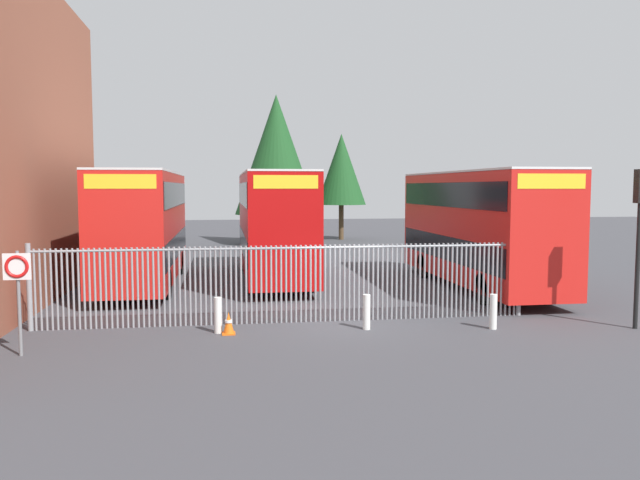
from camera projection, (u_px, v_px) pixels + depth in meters
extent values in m
plane|color=#3D3D42|center=(305.00, 280.00, 25.95)|extent=(100.00, 100.00, 0.00)
cylinder|color=gray|center=(29.00, 290.00, 16.72)|extent=(0.06, 0.06, 2.20)
cylinder|color=gray|center=(35.00, 290.00, 16.74)|extent=(0.06, 0.06, 2.20)
cylinder|color=gray|center=(40.00, 290.00, 16.76)|extent=(0.06, 0.06, 2.20)
cylinder|color=gray|center=(46.00, 290.00, 16.78)|extent=(0.06, 0.06, 2.20)
cylinder|color=gray|center=(51.00, 290.00, 16.80)|extent=(0.06, 0.06, 2.20)
cylinder|color=gray|center=(57.00, 289.00, 16.82)|extent=(0.06, 0.06, 2.20)
cylinder|color=gray|center=(62.00, 289.00, 16.84)|extent=(0.06, 0.06, 2.20)
cylinder|color=gray|center=(68.00, 289.00, 16.86)|extent=(0.06, 0.06, 2.20)
cylinder|color=gray|center=(73.00, 289.00, 16.88)|extent=(0.06, 0.06, 2.20)
cylinder|color=gray|center=(79.00, 289.00, 16.91)|extent=(0.06, 0.06, 2.20)
cylinder|color=gray|center=(84.00, 289.00, 16.93)|extent=(0.06, 0.06, 2.20)
cylinder|color=gray|center=(90.00, 289.00, 16.95)|extent=(0.06, 0.06, 2.20)
cylinder|color=gray|center=(95.00, 289.00, 16.97)|extent=(0.06, 0.06, 2.20)
cylinder|color=gray|center=(100.00, 288.00, 16.99)|extent=(0.06, 0.06, 2.20)
cylinder|color=gray|center=(106.00, 288.00, 17.01)|extent=(0.06, 0.06, 2.20)
cylinder|color=gray|center=(111.00, 288.00, 17.03)|extent=(0.06, 0.06, 2.20)
cylinder|color=gray|center=(117.00, 288.00, 17.05)|extent=(0.06, 0.06, 2.20)
cylinder|color=gray|center=(122.00, 288.00, 17.07)|extent=(0.06, 0.06, 2.20)
cylinder|color=gray|center=(127.00, 288.00, 17.09)|extent=(0.06, 0.06, 2.20)
cylinder|color=gray|center=(133.00, 288.00, 17.11)|extent=(0.06, 0.06, 2.20)
cylinder|color=gray|center=(138.00, 288.00, 17.14)|extent=(0.06, 0.06, 2.20)
cylinder|color=gray|center=(143.00, 287.00, 17.16)|extent=(0.06, 0.06, 2.20)
cylinder|color=gray|center=(148.00, 287.00, 17.18)|extent=(0.06, 0.06, 2.20)
cylinder|color=gray|center=(154.00, 287.00, 17.20)|extent=(0.06, 0.06, 2.20)
cylinder|color=gray|center=(159.00, 287.00, 17.22)|extent=(0.06, 0.06, 2.20)
cylinder|color=gray|center=(164.00, 287.00, 17.24)|extent=(0.06, 0.06, 2.20)
cylinder|color=gray|center=(169.00, 287.00, 17.26)|extent=(0.06, 0.06, 2.20)
cylinder|color=gray|center=(175.00, 287.00, 17.28)|extent=(0.06, 0.06, 2.20)
cylinder|color=gray|center=(180.00, 287.00, 17.30)|extent=(0.06, 0.06, 2.20)
cylinder|color=gray|center=(185.00, 286.00, 17.32)|extent=(0.06, 0.06, 2.20)
cylinder|color=gray|center=(190.00, 286.00, 17.35)|extent=(0.06, 0.06, 2.20)
cylinder|color=gray|center=(195.00, 286.00, 17.37)|extent=(0.06, 0.06, 2.20)
cylinder|color=gray|center=(200.00, 286.00, 17.39)|extent=(0.06, 0.06, 2.20)
cylinder|color=gray|center=(206.00, 286.00, 17.41)|extent=(0.06, 0.06, 2.20)
cylinder|color=gray|center=(211.00, 286.00, 17.43)|extent=(0.06, 0.06, 2.20)
cylinder|color=gray|center=(216.00, 286.00, 17.45)|extent=(0.06, 0.06, 2.20)
cylinder|color=gray|center=(221.00, 286.00, 17.47)|extent=(0.06, 0.06, 2.20)
cylinder|color=gray|center=(226.00, 286.00, 17.49)|extent=(0.06, 0.06, 2.20)
cylinder|color=gray|center=(231.00, 285.00, 17.51)|extent=(0.06, 0.06, 2.20)
cylinder|color=gray|center=(236.00, 285.00, 17.53)|extent=(0.06, 0.06, 2.20)
cylinder|color=gray|center=(241.00, 285.00, 17.55)|extent=(0.06, 0.06, 2.20)
cylinder|color=gray|center=(246.00, 285.00, 17.58)|extent=(0.06, 0.06, 2.20)
cylinder|color=gray|center=(251.00, 285.00, 17.60)|extent=(0.06, 0.06, 2.20)
cylinder|color=gray|center=(256.00, 285.00, 17.62)|extent=(0.06, 0.06, 2.20)
cylinder|color=gray|center=(261.00, 285.00, 17.64)|extent=(0.06, 0.06, 2.20)
cylinder|color=gray|center=(266.00, 285.00, 17.66)|extent=(0.06, 0.06, 2.20)
cylinder|color=gray|center=(271.00, 285.00, 17.68)|extent=(0.06, 0.06, 2.20)
cylinder|color=gray|center=(276.00, 284.00, 17.70)|extent=(0.06, 0.06, 2.20)
cylinder|color=gray|center=(281.00, 284.00, 17.72)|extent=(0.06, 0.06, 2.20)
cylinder|color=gray|center=(286.00, 284.00, 17.74)|extent=(0.06, 0.06, 2.20)
cylinder|color=gray|center=(291.00, 284.00, 17.76)|extent=(0.06, 0.06, 2.20)
cylinder|color=gray|center=(296.00, 284.00, 17.78)|extent=(0.06, 0.06, 2.20)
cylinder|color=gray|center=(301.00, 284.00, 17.81)|extent=(0.06, 0.06, 2.20)
cylinder|color=gray|center=(306.00, 284.00, 17.83)|extent=(0.06, 0.06, 2.20)
cylinder|color=gray|center=(311.00, 284.00, 17.85)|extent=(0.06, 0.06, 2.20)
cylinder|color=gray|center=(315.00, 283.00, 17.87)|extent=(0.06, 0.06, 2.20)
cylinder|color=gray|center=(320.00, 283.00, 17.89)|extent=(0.06, 0.06, 2.20)
cylinder|color=gray|center=(325.00, 283.00, 17.91)|extent=(0.06, 0.06, 2.20)
cylinder|color=gray|center=(330.00, 283.00, 17.93)|extent=(0.06, 0.06, 2.20)
cylinder|color=gray|center=(335.00, 283.00, 17.95)|extent=(0.06, 0.06, 2.20)
cylinder|color=gray|center=(340.00, 283.00, 17.97)|extent=(0.06, 0.06, 2.20)
cylinder|color=gray|center=(344.00, 283.00, 17.99)|extent=(0.06, 0.06, 2.20)
cylinder|color=gray|center=(349.00, 283.00, 18.02)|extent=(0.06, 0.06, 2.20)
cylinder|color=gray|center=(354.00, 283.00, 18.04)|extent=(0.06, 0.06, 2.20)
cylinder|color=gray|center=(359.00, 282.00, 18.06)|extent=(0.06, 0.06, 2.20)
cylinder|color=gray|center=(364.00, 282.00, 18.08)|extent=(0.06, 0.06, 2.20)
cylinder|color=gray|center=(368.00, 282.00, 18.10)|extent=(0.06, 0.06, 2.20)
cylinder|color=gray|center=(373.00, 282.00, 18.12)|extent=(0.06, 0.06, 2.20)
cylinder|color=gray|center=(378.00, 282.00, 18.14)|extent=(0.06, 0.06, 2.20)
cylinder|color=gray|center=(382.00, 282.00, 18.16)|extent=(0.06, 0.06, 2.20)
cylinder|color=gray|center=(387.00, 282.00, 18.18)|extent=(0.06, 0.06, 2.20)
cylinder|color=gray|center=(392.00, 282.00, 18.20)|extent=(0.06, 0.06, 2.20)
cylinder|color=gray|center=(397.00, 282.00, 18.22)|extent=(0.06, 0.06, 2.20)
cylinder|color=gray|center=(401.00, 281.00, 18.25)|extent=(0.06, 0.06, 2.20)
cylinder|color=gray|center=(406.00, 281.00, 18.27)|extent=(0.06, 0.06, 2.20)
cylinder|color=gray|center=(411.00, 281.00, 18.29)|extent=(0.06, 0.06, 2.20)
cylinder|color=gray|center=(415.00, 281.00, 18.31)|extent=(0.06, 0.06, 2.20)
cylinder|color=gray|center=(420.00, 281.00, 18.33)|extent=(0.06, 0.06, 2.20)
cylinder|color=gray|center=(424.00, 281.00, 18.35)|extent=(0.06, 0.06, 2.20)
cylinder|color=gray|center=(429.00, 281.00, 18.37)|extent=(0.06, 0.06, 2.20)
cylinder|color=gray|center=(434.00, 281.00, 18.39)|extent=(0.06, 0.06, 2.20)
cylinder|color=gray|center=(438.00, 281.00, 18.41)|extent=(0.06, 0.06, 2.20)
cylinder|color=gray|center=(443.00, 281.00, 18.43)|extent=(0.06, 0.06, 2.20)
cylinder|color=gray|center=(447.00, 280.00, 18.45)|extent=(0.06, 0.06, 2.20)
cylinder|color=gray|center=(452.00, 280.00, 18.48)|extent=(0.06, 0.06, 2.20)
cylinder|color=gray|center=(457.00, 280.00, 18.50)|extent=(0.06, 0.06, 2.20)
cylinder|color=gray|center=(461.00, 280.00, 18.52)|extent=(0.06, 0.06, 2.20)
cylinder|color=gray|center=(466.00, 280.00, 18.54)|extent=(0.06, 0.06, 2.20)
cylinder|color=gray|center=(470.00, 280.00, 18.56)|extent=(0.06, 0.06, 2.20)
cylinder|color=gray|center=(475.00, 280.00, 18.58)|extent=(0.06, 0.06, 2.20)
cylinder|color=gray|center=(479.00, 280.00, 18.60)|extent=(0.06, 0.06, 2.20)
cylinder|color=gray|center=(484.00, 280.00, 18.62)|extent=(0.06, 0.06, 2.20)
cylinder|color=gray|center=(488.00, 279.00, 18.64)|extent=(0.06, 0.06, 2.20)
cylinder|color=gray|center=(493.00, 279.00, 18.66)|extent=(0.06, 0.06, 2.20)
cylinder|color=gray|center=(497.00, 279.00, 18.69)|extent=(0.06, 0.06, 2.20)
cylinder|color=gray|center=(501.00, 279.00, 18.71)|extent=(0.06, 0.06, 2.20)
cylinder|color=gray|center=(506.00, 279.00, 18.73)|extent=(0.06, 0.06, 2.20)
cylinder|color=gray|center=(510.00, 279.00, 18.75)|extent=(0.06, 0.06, 2.20)
cylinder|color=gray|center=(515.00, 279.00, 18.77)|extent=(0.06, 0.06, 2.20)
cylinder|color=gray|center=(519.00, 279.00, 18.79)|extent=(0.06, 0.06, 2.20)
cylinder|color=gray|center=(288.00, 248.00, 17.67)|extent=(13.82, 0.07, 0.07)
cylinder|color=gray|center=(29.00, 287.00, 16.71)|extent=(0.14, 0.14, 2.35)
cylinder|color=gray|center=(519.00, 276.00, 18.78)|extent=(0.14, 0.14, 2.35)
cube|color=red|center=(477.00, 226.00, 23.85)|extent=(2.50, 10.80, 4.00)
cube|color=black|center=(477.00, 247.00, 23.92)|extent=(2.54, 10.37, 0.90)
cube|color=black|center=(478.00, 195.00, 23.75)|extent=(2.54, 10.37, 0.90)
cube|color=yellow|center=(551.00, 181.00, 18.44)|extent=(2.12, 0.12, 0.44)
cube|color=silver|center=(478.00, 172.00, 23.68)|extent=(2.50, 10.80, 0.08)
cylinder|color=black|center=(485.00, 289.00, 20.54)|extent=(0.30, 1.04, 1.04)
cylinder|color=black|center=(548.00, 287.00, 20.87)|extent=(0.30, 1.04, 1.04)
cylinder|color=black|center=(424.00, 265.00, 26.76)|extent=(0.30, 1.04, 1.04)
cylinder|color=black|center=(473.00, 264.00, 27.09)|extent=(0.30, 1.04, 1.04)
cube|color=red|center=(144.00, 225.00, 24.55)|extent=(2.50, 10.80, 4.00)
cube|color=black|center=(144.00, 246.00, 24.61)|extent=(2.54, 10.37, 0.90)
cube|color=black|center=(143.00, 194.00, 24.45)|extent=(2.54, 10.37, 0.90)
cube|color=yellow|center=(121.00, 181.00, 19.14)|extent=(2.12, 0.12, 0.44)
cube|color=silver|center=(143.00, 173.00, 24.38)|extent=(2.50, 10.80, 0.08)
cylinder|color=black|center=(99.00, 286.00, 21.24)|extent=(0.30, 1.04, 1.04)
cylinder|color=black|center=(166.00, 284.00, 21.57)|extent=(0.30, 1.04, 1.04)
cylinder|color=black|center=(127.00, 263.00, 27.46)|extent=(0.30, 1.04, 1.04)
cylinder|color=black|center=(179.00, 262.00, 27.79)|extent=(0.30, 1.04, 1.04)
cube|color=#B70C0C|center=(273.00, 223.00, 26.05)|extent=(2.50, 10.80, 4.00)
cube|color=black|center=(274.00, 242.00, 26.11)|extent=(2.54, 10.37, 0.90)
cube|color=black|center=(273.00, 194.00, 25.95)|extent=(2.54, 10.37, 0.90)
cube|color=yellow|center=(286.00, 182.00, 20.64)|extent=(2.12, 0.12, 0.44)
cube|color=silver|center=(273.00, 174.00, 25.88)|extent=(2.50, 10.80, 0.08)
cylinder|color=black|center=(251.00, 279.00, 22.74)|extent=(0.30, 1.04, 1.04)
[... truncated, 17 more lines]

